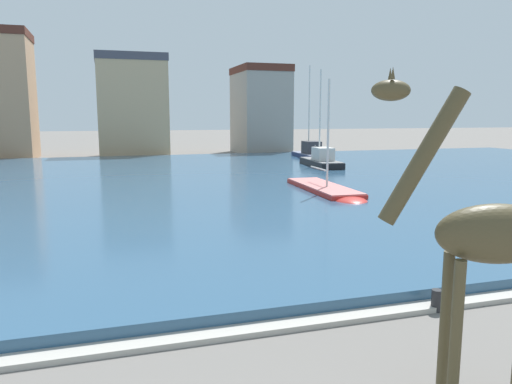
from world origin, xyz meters
TOP-DOWN VIEW (x-y plane):
  - harbor_water at (0.00, 27.96)m, footprint 88.44×41.77m
  - quay_edge_coping at (0.00, 6.82)m, footprint 88.44×0.50m
  - giraffe_statue at (2.49, 3.48)m, footprint 2.81×1.35m
  - sailboat_black at (13.77, 34.06)m, footprint 2.43×7.02m
  - sailboat_red at (8.45, 21.21)m, footprint 2.22×7.96m
  - sailboat_navy at (16.24, 42.00)m, footprint 2.51×6.83m
  - mooring_bollard at (4.22, 6.67)m, footprint 0.24×0.24m
  - townhouse_narrow_midrow at (0.23, 52.40)m, footprint 7.30×5.40m
  - townhouse_tall_gabled at (14.86, 53.29)m, footprint 5.56×7.72m

SIDE VIEW (x-z plane):
  - quay_edge_coping at x=0.00m, z-range 0.00..0.12m
  - harbor_water at x=0.00m, z-range 0.00..0.37m
  - mooring_bollard at x=4.22m, z-range 0.00..0.50m
  - sailboat_red at x=8.45m, z-range -2.79..3.46m
  - sailboat_black at x=13.77m, z-range -3.36..4.63m
  - sailboat_navy at x=16.24m, z-range -3.92..5.20m
  - giraffe_statue at x=2.49m, z-range 0.05..5.08m
  - townhouse_tall_gabled at x=14.86m, z-range 0.01..10.04m
  - townhouse_narrow_midrow at x=0.23m, z-range 0.01..10.79m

